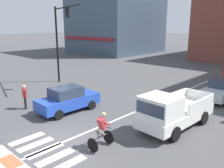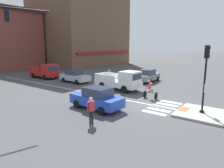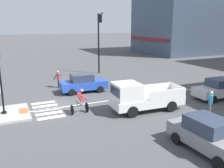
% 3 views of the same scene
% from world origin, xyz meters
% --- Properties ---
extents(ground_plane, '(300.00, 300.00, 0.00)m').
position_xyz_m(ground_plane, '(0.00, 0.00, 0.00)').
color(ground_plane, '#474749').
extents(traffic_island, '(3.38, 3.13, 0.15)m').
position_xyz_m(traffic_island, '(0.00, -3.65, 0.07)').
color(traffic_island, '#A3A099').
rests_on(traffic_island, ground).
extents(tactile_pad_front, '(1.10, 0.60, 0.01)m').
position_xyz_m(tactile_pad_front, '(0.00, -2.44, 0.15)').
color(tactile_pad_front, '#DB5B38').
rests_on(tactile_pad_front, traffic_island).
extents(signal_pole, '(0.44, 0.38, 4.51)m').
position_xyz_m(signal_pole, '(0.00, -3.66, 2.87)').
color(signal_pole, black).
rests_on(signal_pole, traffic_island).
extents(crosswalk_stripe_a, '(0.44, 1.80, 0.01)m').
position_xyz_m(crosswalk_stripe_a, '(-1.65, -0.88, 0.00)').
color(crosswalk_stripe_a, silver).
rests_on(crosswalk_stripe_a, ground).
extents(crosswalk_stripe_b, '(0.44, 1.80, 0.01)m').
position_xyz_m(crosswalk_stripe_b, '(-0.83, -0.88, 0.00)').
color(crosswalk_stripe_b, silver).
rests_on(crosswalk_stripe_b, ground).
extents(crosswalk_stripe_c, '(0.44, 1.80, 0.01)m').
position_xyz_m(crosswalk_stripe_c, '(0.00, -0.88, 0.00)').
color(crosswalk_stripe_c, silver).
rests_on(crosswalk_stripe_c, ground).
extents(crosswalk_stripe_d, '(0.44, 1.80, 0.01)m').
position_xyz_m(crosswalk_stripe_d, '(0.83, -0.88, 0.00)').
color(crosswalk_stripe_d, silver).
rests_on(crosswalk_stripe_d, ground).
extents(crosswalk_stripe_e, '(0.44, 1.80, 0.01)m').
position_xyz_m(crosswalk_stripe_e, '(1.65, -0.88, 0.00)').
color(crosswalk_stripe_e, silver).
rests_on(crosswalk_stripe_e, ground).
extents(lane_centre_line, '(0.14, 28.00, 0.01)m').
position_xyz_m(lane_centre_line, '(-0.05, 10.00, 0.00)').
color(lane_centre_line, silver).
rests_on(lane_centre_line, ground).
extents(traffic_light_mast, '(5.77, 1.90, 7.20)m').
position_xyz_m(traffic_light_mast, '(-9.75, 7.03, 4.75)').
color(traffic_light_mast, black).
rests_on(traffic_light_mast, ground).
extents(building_corner_right, '(15.18, 15.97, 16.11)m').
position_xyz_m(building_corner_right, '(-25.19, 31.56, 8.07)').
color(building_corner_right, '#3D4C60').
rests_on(building_corner_right, ground).
extents(car_grey_cross_right, '(4.17, 1.99, 1.64)m').
position_xyz_m(car_grey_cross_right, '(9.05, 5.08, 0.81)').
color(car_grey_cross_right, slate).
rests_on(car_grey_cross_right, ground).
extents(car_silver_eastbound_far, '(1.96, 4.16, 1.64)m').
position_xyz_m(car_silver_eastbound_far, '(3.10, 12.31, 0.81)').
color(car_silver_eastbound_far, silver).
rests_on(car_silver_eastbound_far, ground).
extents(car_blue_westbound_near, '(1.97, 4.16, 1.64)m').
position_xyz_m(car_blue_westbound_near, '(-3.37, 2.92, 0.81)').
color(car_blue_westbound_near, '#2347B7').
rests_on(car_blue_westbound_near, ground).
extents(pickup_truck_white_eastbound_mid, '(2.28, 5.20, 2.08)m').
position_xyz_m(pickup_truck_white_eastbound_mid, '(2.97, 5.08, 0.98)').
color(pickup_truck_white_eastbound_mid, white).
rests_on(pickup_truck_white_eastbound_mid, ground).
extents(cyclist, '(0.71, 1.12, 1.68)m').
position_xyz_m(cyclist, '(1.65, 1.10, 0.87)').
color(cyclist, black).
rests_on(cyclist, ground).
extents(pedestrian_at_curb_left, '(0.54, 0.30, 1.67)m').
position_xyz_m(pedestrian_at_curb_left, '(-5.81, 1.22, 0.98)').
color(pedestrian_at_curb_left, black).
rests_on(pedestrian_at_curb_left, ground).
extents(pedestrian_waiting_far_side, '(0.39, 0.46, 1.67)m').
position_xyz_m(pedestrian_waiting_far_side, '(5.65, 8.75, 0.98)').
color(pedestrian_waiting_far_side, '#6B6051').
rests_on(pedestrian_waiting_far_side, ground).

